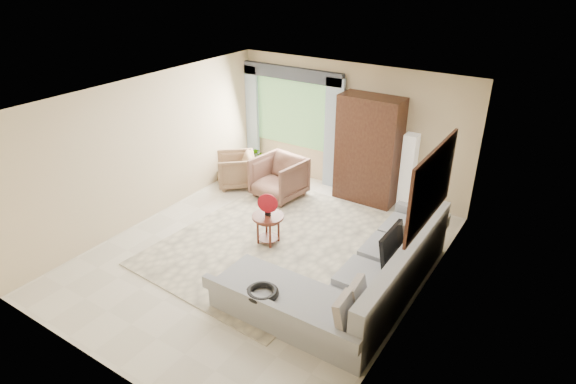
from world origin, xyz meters
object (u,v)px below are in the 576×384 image
Objects in this scene: coffee_table at (268,229)px; armchair_right at (279,178)px; sectional_sofa at (358,281)px; tv_screen at (392,245)px; armoire at (369,150)px; potted_plant at (255,157)px; armchair_left at (236,170)px; floor_lamp at (408,172)px.

armchair_right reaches higher than coffee_table.
tv_screen reaches higher than sectional_sofa.
tv_screen is at bearing -58.17° from armoire.
tv_screen is 4.90m from potted_plant.
armoire reaches higher than armchair_left.
armchair_left is at bearing 159.64° from tv_screen.
armoire is at bearing 74.66° from coffee_table.
tv_screen is 0.35× the size of armoire.
tv_screen is 2.57m from floor_lamp.
armoire is (0.66, 2.42, 0.77)m from coffee_table.
potted_plant is at bearing 153.57° from armchair_right.
floor_lamp reaches higher than sectional_sofa.
sectional_sofa reaches higher than coffee_table.
floor_lamp reaches higher than tv_screen.
tv_screen is 2.21m from coffee_table.
potted_plant is 0.38× the size of floor_lamp.
sectional_sofa is 6.44× the size of coffee_table.
armoire reaches higher than floor_lamp.
sectional_sofa is 6.14× the size of potted_plant.
armoire reaches higher than sectional_sofa.
sectional_sofa is 0.70m from tv_screen.
sectional_sofa is 1.96m from coffee_table.
floor_lamp is at bearing 1.14° from potted_plant.
sectional_sofa is 1.65× the size of armoire.
sectional_sofa reaches higher than potted_plant.
sectional_sofa is at bearing -28.60° from armchair_right.
sectional_sofa is 4.45× the size of armchair_left.
potted_plant is 2.85m from armoire.
floor_lamp is at bearing 29.87° from armchair_right.
potted_plant is at bearing 150.47° from tv_screen.
floor_lamp reaches higher than armchair_right.
armchair_right is at bearing 50.96° from armchair_left.
tv_screen is 0.81× the size of armchair_right.
floor_lamp is (0.80, 0.06, -0.30)m from armoire.
armchair_left is at bearing -163.88° from floor_lamp.
sectional_sofa is 3.77× the size of armchair_right.
sectional_sofa is at bearing -119.04° from tv_screen.
armchair_left reaches higher than potted_plant.
sectional_sofa is at bearing 20.80° from armchair_left.
sectional_sofa reaches higher than armchair_left.
sectional_sofa is 3.24m from armoire.
coffee_table is at bearing -120.54° from floor_lamp.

